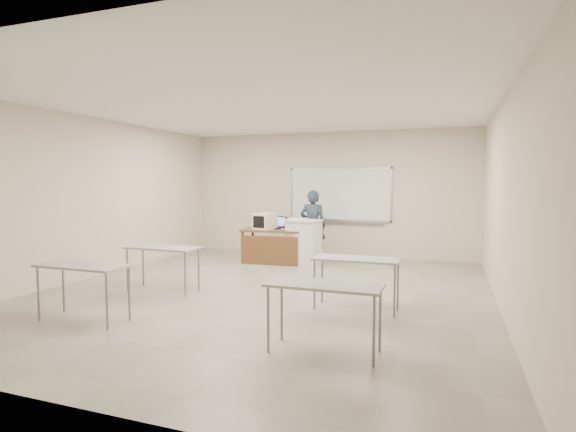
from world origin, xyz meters
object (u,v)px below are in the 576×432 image
at_px(podium, 304,242).
at_px(presenter, 313,226).
at_px(instructor_desk, 276,238).
at_px(crt_monitor, 265,221).
at_px(whiteboard, 340,195).
at_px(laptop, 276,226).
at_px(mouse, 283,229).
at_px(keyboard, 298,219).

relative_size(podium, presenter, 0.61).
xyz_separation_m(instructor_desk, presenter, (0.67, 0.59, 0.25)).
bearing_deg(crt_monitor, whiteboard, 63.03).
height_order(whiteboard, crt_monitor, whiteboard).
bearing_deg(laptop, mouse, -27.51).
distance_m(laptop, presenter, 0.84).
bearing_deg(instructor_desk, podium, -3.27).
distance_m(whiteboard, crt_monitor, 2.08).
bearing_deg(whiteboard, laptop, -134.37).
distance_m(instructor_desk, podium, 0.65).
relative_size(podium, mouse, 9.66).
distance_m(podium, crt_monitor, 0.99).
bearing_deg(presenter, keyboard, 63.28).
relative_size(instructor_desk, mouse, 14.98).
bearing_deg(mouse, whiteboard, 81.96).
height_order(crt_monitor, mouse, crt_monitor).
bearing_deg(keyboard, crt_monitor, -173.70).
xyz_separation_m(whiteboard, mouse, (-0.88, -1.57, -0.71)).
distance_m(laptop, mouse, 0.47).
height_order(instructor_desk, keyboard, keyboard).
xyz_separation_m(podium, presenter, (0.03, 0.57, 0.31)).
relative_size(instructor_desk, presenter, 0.95).
height_order(laptop, mouse, laptop).
height_order(instructor_desk, presenter, presenter).
bearing_deg(keyboard, whiteboard, 65.23).
relative_size(mouse, presenter, 0.06).
height_order(podium, laptop, laptop).
bearing_deg(crt_monitor, instructor_desk, 17.67).
bearing_deg(whiteboard, presenter, -114.66).
height_order(podium, keyboard, keyboard).
height_order(mouse, keyboard, keyboard).
xyz_separation_m(podium, mouse, (-0.44, -0.10, 0.27)).
bearing_deg(presenter, laptop, 15.55).
xyz_separation_m(whiteboard, podium, (-0.44, -1.47, -0.98)).
bearing_deg(presenter, podium, 80.30).
bearing_deg(laptop, whiteboard, 68.17).
height_order(instructor_desk, mouse, mouse).
bearing_deg(crt_monitor, presenter, 47.77).
bearing_deg(keyboard, instructor_desk, -171.13).
height_order(whiteboard, mouse, whiteboard).
distance_m(whiteboard, mouse, 1.93).
height_order(instructor_desk, podium, podium).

